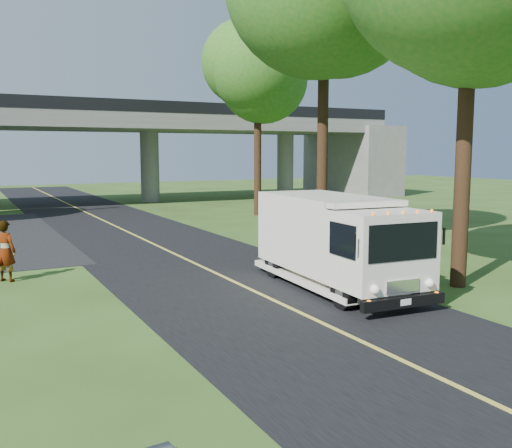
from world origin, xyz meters
TOP-DOWN VIEW (x-y plane):
  - ground at (0.00, 0.00)m, footprint 120.00×120.00m
  - road at (0.00, 10.00)m, footprint 7.00×90.00m
  - lane_line at (0.00, 10.00)m, footprint 0.12×90.00m
  - overpass at (0.00, 32.00)m, footprint 54.00×10.00m
  - tree_right_mid at (6.41, 8.84)m, footprint 6.62×6.52m
  - tree_right_far at (9.21, 19.84)m, footprint 5.77×5.67m
  - step_van at (2.20, 2.39)m, footprint 2.66×6.31m
  - pedestrian at (-5.93, 7.67)m, footprint 0.79×0.78m

SIDE VIEW (x-z plane):
  - ground at x=0.00m, z-range 0.00..0.00m
  - road at x=0.00m, z-range 0.00..0.02m
  - lane_line at x=0.00m, z-range 0.03..0.03m
  - pedestrian at x=-5.93m, z-range 0.00..1.84m
  - step_van at x=2.20m, z-range 0.11..2.71m
  - overpass at x=0.00m, z-range 0.91..8.21m
  - tree_right_far at x=9.21m, z-range 2.81..13.80m
  - tree_right_mid at x=6.41m, z-range 3.24..15.98m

